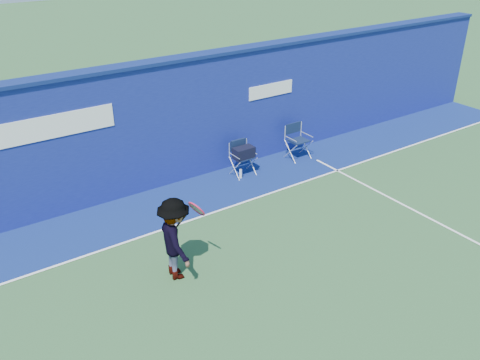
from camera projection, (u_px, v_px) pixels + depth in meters
ground at (277, 303)px, 8.76m from camera, size 80.00×80.00×0.00m
stadium_wall at (143, 128)px, 11.87m from camera, size 24.00×0.50×3.08m
out_of_bounds_strip at (168, 205)px, 11.77m from camera, size 24.00×1.80×0.01m
court_lines at (257, 284)px, 9.19m from camera, size 24.00×12.00×0.01m
directors_chair_left at (243, 161)px, 13.01m from camera, size 0.53×0.49×0.90m
directors_chair_right at (298, 148)px, 13.97m from camera, size 0.57×0.51×0.95m
water_bottle at (241, 174)px, 12.94m from camera, size 0.07×0.07×0.25m
tennis_player at (175, 239)px, 9.08m from camera, size 0.91×1.10×1.60m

